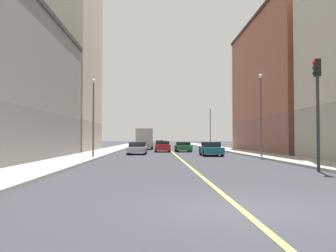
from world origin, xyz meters
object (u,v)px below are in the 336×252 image
Objects in this scene: street_lamp_right_near at (93,109)px; car_red at (162,147)px; building_right_corner at (0,87)px; car_blue at (162,145)px; building_left_mid at (285,85)px; building_right_midblock at (63,58)px; car_black at (160,143)px; car_white at (146,144)px; car_teal at (211,149)px; street_lamp_left_far at (210,123)px; car_silver at (137,148)px; street_lamp_left_near at (261,106)px; car_green at (183,147)px; box_truck at (145,138)px; traffic_light_left_near at (317,98)px.

street_lamp_right_near reaches higher than car_red.
building_right_corner reaches higher than car_blue.
building_right_midblock reaches higher than building_left_mid.
car_red is at bearing -90.04° from car_black.
car_teal is at bearing -78.42° from car_white.
building_right_midblock is 5.73× the size of car_black.
building_right_midblock is 34.08m from car_black.
car_red reaches higher than car_white.
street_lamp_left_far reaches higher than street_lamp_right_near.
street_lamp_right_near is at bearing -146.67° from building_left_mid.
building_left_mid is 33.03m from building_right_corner.
car_silver reaches higher than car_black.
street_lamp_left_near is 1.76× the size of car_green.
building_right_midblock reaches higher than street_lamp_right_near.
building_left_mid is at bearing -5.61° from building_right_midblock.
street_lamp_left_near reaches higher than box_truck.
building_right_corner is 3.80× the size of traffic_light_left_near.
car_red is 0.91× the size of car_white.
street_lamp_right_near is (-14.67, -1.03, -0.37)m from street_lamp_left_near.
street_lamp_left_near is at bearing -36.48° from building_right_midblock.
car_red is at bearing -173.76° from car_green.
car_red is (-8.51, -16.70, -3.66)m from street_lamp_left_far.
car_blue is (-8.32, -2.81, -3.69)m from street_lamp_left_far.
car_blue is at bearing 43.04° from box_truck.
car_blue is (0.20, 13.89, -0.03)m from car_red.
street_lamp_right_near is 12.07m from car_teal.
street_lamp_left_near is at bearing 4.02° from street_lamp_right_near.
street_lamp_left_far is (21.55, 14.49, -7.89)m from building_right_midblock.
traffic_light_left_near is 0.85× the size of street_lamp_left_far.
street_lamp_left_far is at bearing 111.71° from building_left_mid.
street_lamp_right_near reaches higher than car_green.
street_lamp_right_near is at bearing -115.00° from street_lamp_left_far.
traffic_light_left_near reaches higher than car_blue.
car_blue is (-7.30, 41.43, -3.15)m from traffic_light_left_near.
car_red is (13.04, -2.20, -11.54)m from building_right_midblock.
street_lamp_right_near is at bearing -112.64° from car_red.
building_right_midblock reaches higher than box_truck.
box_truck reaches higher than car_red.
car_teal is 1.08× the size of car_green.
street_lamp_left_far is 26.47m from car_silver.
building_right_corner reaches higher than box_truck.
building_right_midblock is at bearing 170.40° from car_red.
building_right_midblock reaches higher than car_black.
building_right_corner is at bearing -134.98° from car_silver.
car_silver is (-18.20, -6.36, -7.78)m from building_left_mid.
car_red is 0.55× the size of box_truck.
box_truck is (3.63, 26.10, -2.53)m from street_lamp_right_near.
street_lamp_right_near is at bearing 136.89° from traffic_light_left_near.
car_blue is at bearing 41.43° from building_right_midblock.
building_left_mid is 5.74× the size of car_silver.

